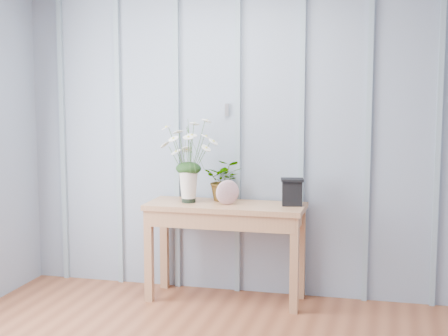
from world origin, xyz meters
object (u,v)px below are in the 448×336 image
(daisy_vase, at_px, (188,147))
(felt_disc_vessel, at_px, (228,192))
(carved_box, at_px, (292,192))
(sideboard, at_px, (226,219))

(daisy_vase, xyz_separation_m, felt_disc_vessel, (0.31, -0.02, -0.33))
(daisy_vase, bearing_deg, carved_box, 4.51)
(felt_disc_vessel, distance_m, carved_box, 0.48)
(daisy_vase, height_order, carved_box, daisy_vase)
(felt_disc_vessel, relative_size, carved_box, 0.93)
(daisy_vase, relative_size, carved_box, 3.33)
(daisy_vase, bearing_deg, sideboard, 1.38)
(felt_disc_vessel, bearing_deg, daisy_vase, 139.39)
(sideboard, relative_size, carved_box, 5.92)
(sideboard, distance_m, carved_box, 0.55)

